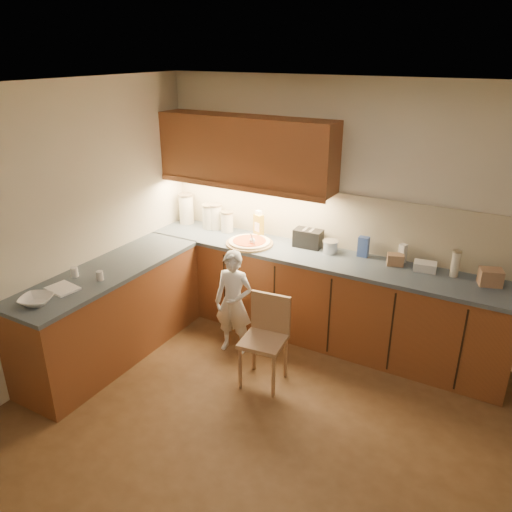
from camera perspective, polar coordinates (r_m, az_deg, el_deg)
name	(u,v)px	position (r m, az deg, el deg)	size (l,w,h in m)	color
room	(273,245)	(3.16, 1.95, 1.21)	(4.54, 4.50, 2.62)	brown
l_counter	(248,301)	(5.07, -0.95, -5.18)	(3.77, 2.62, 0.92)	brown
backsplash	(330,219)	(5.17, 8.43, 4.19)	(3.75, 0.02, 0.58)	beige
upper_cabinets	(246,151)	(5.25, -1.20, 11.91)	(1.95, 0.36, 0.73)	brown
pizza_on_board	(250,242)	(5.23, -0.74, 1.55)	(0.50, 0.50, 0.20)	tan
child	(234,303)	(4.89, -2.58, -5.35)	(0.39, 0.25, 1.06)	white
wooden_chair	(266,333)	(4.50, 1.18, -8.83)	(0.41, 0.41, 0.83)	tan
mixing_bowl	(36,300)	(4.41, -23.81, -4.64)	(0.26, 0.26, 0.06)	white
canister_a	(186,208)	(5.89, -7.97, 5.40)	(0.18, 0.18, 0.35)	silver
canister_b	(209,216)	(5.70, -5.38, 4.55)	(0.16, 0.16, 0.28)	silver
canister_c	(215,216)	(5.68, -4.66, 4.53)	(0.15, 0.15, 0.29)	white
canister_d	(227,221)	(5.59, -3.32, 3.97)	(0.14, 0.14, 0.24)	white
oil_jug	(259,225)	(5.40, 0.30, 3.55)	(0.12, 0.11, 0.30)	#AC8F22
toaster	(308,238)	(5.18, 5.98, 2.03)	(0.30, 0.18, 0.19)	black
steel_pot	(330,247)	(5.07, 8.49, 1.08)	(0.17, 0.17, 0.13)	silver
blue_box	(363,247)	(5.02, 12.18, 1.05)	(0.10, 0.07, 0.20)	#34509D
card_box_a	(395,260)	(4.91, 15.64, -0.40)	(0.15, 0.11, 0.11)	#A27B57
white_bottle	(403,254)	(4.97, 16.40, 0.27)	(0.06, 0.06, 0.19)	silver
flat_pack	(425,266)	(4.87, 18.75, -1.14)	(0.20, 0.14, 0.08)	silver
tall_jar	(455,263)	(4.81, 21.84, -0.78)	(0.08, 0.08, 0.25)	silver
card_box_b	(490,277)	(4.78, 25.22, -2.20)	(0.19, 0.15, 0.15)	tan
dough_cloth	(63,289)	(4.58, -21.24, -3.49)	(0.26, 0.20, 0.02)	white
spice_jar_a	(74,272)	(4.79, -20.04, -1.72)	(0.07, 0.07, 0.09)	white
spice_jar_b	(100,276)	(4.64, -17.43, -2.15)	(0.06, 0.06, 0.08)	silver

